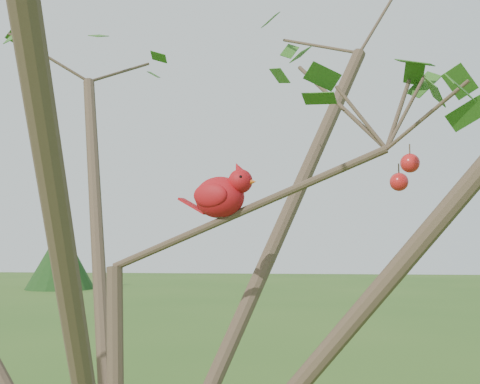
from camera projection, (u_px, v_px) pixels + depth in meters
The scene contains 3 objects.
crabapple_tree at pixel (132, 186), 1.24m from camera, with size 2.35×2.05×2.95m.
cardinal at pixel (222, 195), 1.32m from camera, with size 0.19×0.12×0.13m.
distant_trees at pixel (347, 256), 25.17m from camera, with size 42.87×16.81×3.49m.
Camera 1 is at (0.39, -1.22, 2.00)m, focal length 45.00 mm.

